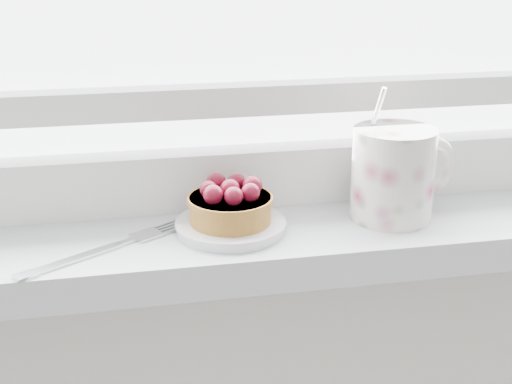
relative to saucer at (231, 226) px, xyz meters
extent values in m
cube|color=silver|center=(0.02, 0.02, -0.03)|extent=(1.60, 0.20, 0.04)
cube|color=white|center=(0.02, 0.09, 0.03)|extent=(1.30, 0.05, 0.07)
cube|color=white|center=(0.02, 0.09, 0.12)|extent=(1.30, 0.04, 0.04)
cylinder|color=silver|center=(0.00, 0.00, 0.00)|extent=(0.12, 0.12, 0.01)
cylinder|color=#925C1F|center=(0.00, 0.00, 0.02)|extent=(0.09, 0.09, 0.03)
cylinder|color=#925C1F|center=(0.00, 0.00, 0.03)|extent=(0.09, 0.09, 0.01)
sphere|color=#490513|center=(0.00, 0.00, 0.04)|extent=(0.02, 0.02, 0.02)
sphere|color=#490513|center=(0.03, 0.00, 0.04)|extent=(0.02, 0.02, 0.02)
sphere|color=#490513|center=(0.01, 0.02, 0.04)|extent=(0.02, 0.02, 0.02)
sphere|color=#490513|center=(-0.01, 0.02, 0.04)|extent=(0.02, 0.02, 0.02)
sphere|color=#490513|center=(-0.02, 0.01, 0.04)|extent=(0.02, 0.02, 0.02)
sphere|color=#490513|center=(-0.02, -0.02, 0.04)|extent=(0.02, 0.02, 0.02)
sphere|color=#490513|center=(0.00, -0.02, 0.04)|extent=(0.02, 0.02, 0.02)
sphere|color=#490513|center=(0.02, -0.01, 0.04)|extent=(0.02, 0.02, 0.02)
cylinder|color=silver|center=(0.19, 0.00, 0.05)|extent=(0.12, 0.12, 0.11)
cylinder|color=black|center=(0.19, 0.00, 0.10)|extent=(0.08, 0.08, 0.01)
torus|color=silver|center=(0.24, 0.02, 0.05)|extent=(0.07, 0.03, 0.07)
cylinder|color=silver|center=(0.17, 0.02, 0.11)|extent=(0.02, 0.03, 0.07)
cube|color=silver|center=(-0.17, -0.04, 0.00)|extent=(0.10, 0.07, 0.00)
cube|color=silver|center=(-0.21, -0.07, 0.00)|extent=(0.03, 0.02, 0.00)
cube|color=silver|center=(-0.11, -0.01, 0.00)|extent=(0.02, 0.02, 0.00)
cube|color=silver|center=(-0.09, 0.00, 0.00)|extent=(0.04, 0.04, 0.00)
cube|color=silver|center=(-0.06, 0.01, 0.00)|extent=(0.03, 0.02, 0.00)
cube|color=silver|center=(-0.06, 0.02, 0.00)|extent=(0.03, 0.02, 0.00)
cube|color=silver|center=(-0.07, 0.02, 0.00)|extent=(0.03, 0.02, 0.00)
cube|color=silver|center=(-0.07, 0.03, 0.00)|extent=(0.03, 0.02, 0.00)
camera|label=1|loc=(-0.12, -0.72, 0.31)|focal=50.00mm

